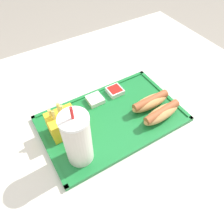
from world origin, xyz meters
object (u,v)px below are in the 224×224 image
at_px(hot_dog_far, 161,113).
at_px(sauce_cup_ketchup, 115,91).
at_px(soda_cup, 77,139).
at_px(fries_carton, 63,122).
at_px(sauce_cup_mayo, 95,99).
at_px(hot_dog_near, 150,102).

height_order(hot_dog_far, sauce_cup_ketchup, hot_dog_far).
xyz_separation_m(soda_cup, hot_dog_far, (-0.28, 0.01, -0.06)).
relative_size(fries_carton, sauce_cup_mayo, 2.27).
xyz_separation_m(fries_carton, sauce_cup_mayo, (-0.14, -0.06, -0.03)).
bearing_deg(hot_dog_far, sauce_cup_ketchup, -70.07).
xyz_separation_m(hot_dog_far, hot_dog_near, (-0.00, -0.06, 0.00)).
relative_size(hot_dog_far, sauce_cup_ketchup, 2.82).
bearing_deg(sauce_cup_ketchup, hot_dog_far, 109.93).
distance_m(hot_dog_near, fries_carton, 0.29).
xyz_separation_m(hot_dog_far, sauce_cup_mayo, (0.15, -0.17, -0.01)).
height_order(hot_dog_far, hot_dog_near, same).
relative_size(soda_cup, hot_dog_near, 1.43).
distance_m(soda_cup, fries_carton, 0.12).
bearing_deg(hot_dog_near, sauce_cup_mayo, -38.92).
xyz_separation_m(hot_dog_near, sauce_cup_mayo, (0.15, -0.12, -0.01)).
distance_m(fries_carton, sauce_cup_mayo, 0.15).
distance_m(hot_dog_far, sauce_cup_mayo, 0.23).
relative_size(fries_carton, sauce_cup_ketchup, 2.27).
height_order(fries_carton, sauce_cup_ketchup, fries_carton).
distance_m(hot_dog_near, sauce_cup_ketchup, 0.14).
height_order(soda_cup, fries_carton, soda_cup).
height_order(soda_cup, hot_dog_near, soda_cup).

